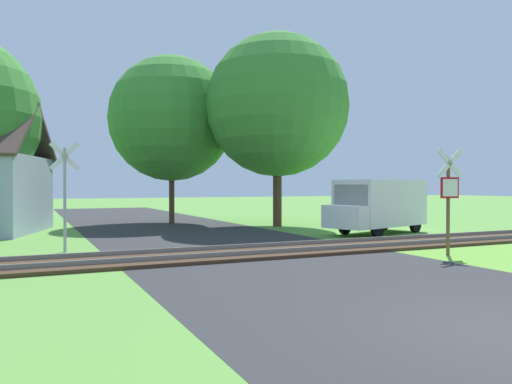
% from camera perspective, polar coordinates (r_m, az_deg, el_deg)
% --- Properties ---
extents(road_asphalt, '(8.04, 80.00, 0.01)m').
position_cam_1_polar(road_asphalt, '(9.04, 18.41, -12.02)').
color(road_asphalt, '#2D2D30').
rests_on(road_asphalt, ground).
extents(rail_track, '(60.00, 2.60, 0.22)m').
position_cam_1_polar(rail_track, '(14.65, -0.14, -6.88)').
color(rail_track, '#422D1E').
rests_on(rail_track, ground).
extents(stop_sign_near, '(0.87, 0.19, 3.08)m').
position_cam_1_polar(stop_sign_near, '(15.27, 21.18, -0.18)').
color(stop_sign_near, brown).
rests_on(stop_sign_near, ground).
extents(crossing_sign_far, '(0.88, 0.13, 3.32)m').
position_cam_1_polar(crossing_sign_far, '(16.01, -21.02, 0.40)').
color(crossing_sign_far, '#9E9EA5').
rests_on(crossing_sign_far, ground).
extents(tree_center, '(6.66, 6.66, 8.91)m').
position_cam_1_polar(tree_center, '(27.24, -9.63, 8.25)').
color(tree_center, '#513823').
rests_on(tree_center, ground).
extents(tree_right, '(7.02, 7.02, 9.47)m').
position_cam_1_polar(tree_right, '(24.85, 2.46, 9.87)').
color(tree_right, '#513823').
rests_on(tree_right, ground).
extents(mail_truck, '(5.23, 3.28, 2.24)m').
position_cam_1_polar(mail_truck, '(21.41, 13.83, -1.34)').
color(mail_truck, white).
rests_on(mail_truck, ground).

